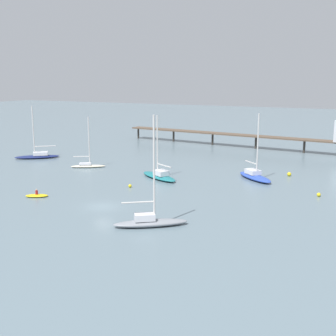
{
  "coord_description": "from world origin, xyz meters",
  "views": [
    {
      "loc": [
        31.78,
        -46.32,
        16.6
      ],
      "look_at": [
        0.0,
        19.58,
        1.5
      ],
      "focal_mm": 47.52,
      "sensor_mm": 36.0,
      "label": 1
    }
  ],
  "objects": [
    {
      "name": "mooring_buoy_far",
      "position": [
        18.35,
        28.94,
        0.34
      ],
      "size": [
        0.68,
        0.68,
        0.68
      ],
      "primitive_type": "sphere",
      "color": "yellow",
      "rests_on": "ground_plane"
    },
    {
      "name": "mooring_buoy_near",
      "position": [
        24.65,
        17.4,
        0.28
      ],
      "size": [
        0.56,
        0.56,
        0.56
      ],
      "primitive_type": "sphere",
      "color": "yellow",
      "rests_on": "ground_plane"
    },
    {
      "name": "sailboat_navy",
      "position": [
        -31.78,
        23.42,
        0.61
      ],
      "size": [
        8.57,
        7.61,
        10.79
      ],
      "color": "navy",
      "rests_on": "ground_plane"
    },
    {
      "name": "sailboat_cream",
      "position": [
        -16.86,
        20.13,
        0.61
      ],
      "size": [
        6.27,
        4.62,
        9.43
      ],
      "color": "beige",
      "rests_on": "ground_plane"
    },
    {
      "name": "mooring_buoy_mid",
      "position": [
        -2.01,
        10.39,
        0.25
      ],
      "size": [
        0.51,
        0.51,
        0.51
      ],
      "primitive_type": "sphere",
      "color": "yellow",
      "rests_on": "ground_plane"
    },
    {
      "name": "sailboat_teal",
      "position": [
        -0.68,
        17.68,
        0.62
      ],
      "size": [
        8.89,
        6.62,
        10.43
      ],
      "color": "#1E727A",
      "rests_on": "ground_plane"
    },
    {
      "name": "pier",
      "position": [
        13.48,
        54.55,
        4.2
      ],
      "size": [
        58.18,
        9.29,
        7.65
      ],
      "color": "brown",
      "rests_on": "ground_plane"
    },
    {
      "name": "dinghy_yellow",
      "position": [
        -11.08,
        0.03,
        0.2
      ],
      "size": [
        3.46,
        2.67,
        1.14
      ],
      "color": "yellow",
      "rests_on": "ground_plane"
    },
    {
      "name": "sailboat_gray",
      "position": [
        9.16,
        -4.13,
        0.75
      ],
      "size": [
        8.01,
        6.51,
        12.55
      ],
      "color": "gray",
      "rests_on": "ground_plane"
    },
    {
      "name": "sailboat_blue",
      "position": [
        13.7,
        24.0,
        0.66
      ],
      "size": [
        7.87,
        7.47,
        10.84
      ],
      "color": "#2D4CB7",
      "rests_on": "ground_plane"
    },
    {
      "name": "ground_plane",
      "position": [
        0.0,
        0.0,
        0.0
      ],
      "size": [
        400.0,
        400.0,
        0.0
      ],
      "primitive_type": "plane",
      "color": "slate"
    }
  ]
}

